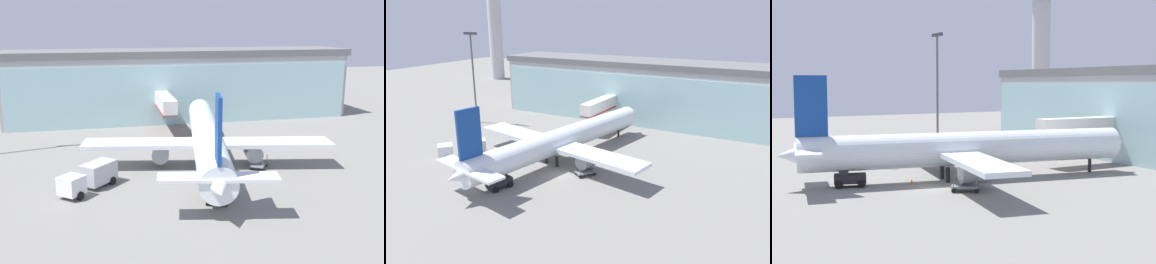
# 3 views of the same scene
# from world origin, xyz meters

# --- Properties ---
(ground) EXTENTS (240.00, 240.00, 0.00)m
(ground) POSITION_xyz_m (0.00, 0.00, 0.00)
(ground) COLOR gray
(terminal_building) EXTENTS (63.77, 13.35, 12.85)m
(terminal_building) POSITION_xyz_m (-0.00, 34.70, 6.43)
(terminal_building) COLOR #A5A5A5
(terminal_building) RESTS_ON ground
(jet_bridge) EXTENTS (2.84, 14.95, 6.11)m
(jet_bridge) POSITION_xyz_m (-4.76, 24.75, 4.74)
(jet_bridge) COLOR silver
(jet_bridge) RESTS_ON ground
(control_tower) EXTENTS (9.07, 9.07, 37.44)m
(control_tower) POSITION_xyz_m (-64.85, 64.10, 22.43)
(control_tower) COLOR #BEBEBE
(control_tower) RESTS_ON ground
(apron_light_mast) EXTENTS (3.20, 0.40, 18.67)m
(apron_light_mast) POSITION_xyz_m (-30.22, 15.67, 11.08)
(apron_light_mast) COLOR #59595E
(apron_light_mast) RESTS_ON ground
(airplane) EXTENTS (30.88, 39.81, 11.39)m
(airplane) POSITION_xyz_m (-2.79, 4.79, 3.38)
(airplane) COLOR white
(airplane) RESTS_ON ground
(catering_truck) EXTENTS (6.55, 6.87, 2.65)m
(catering_truck) POSITION_xyz_m (-17.38, -1.07, 1.47)
(catering_truck) COLOR silver
(catering_truck) RESTS_ON ground
(baggage_cart) EXTENTS (2.93, 3.21, 1.50)m
(baggage_cart) POSITION_xyz_m (3.10, 1.64, 0.50)
(baggage_cart) COLOR slate
(baggage_cart) RESTS_ON ground
(pushback_tug) EXTENTS (2.95, 3.59, 2.30)m
(pushback_tug) POSITION_xyz_m (-5.07, -7.49, 0.97)
(pushback_tug) COLOR black
(pushback_tug) RESTS_ON ground
(safety_cone_nose) EXTENTS (0.36, 0.36, 0.55)m
(safety_cone_nose) POSITION_xyz_m (-3.17, -1.31, 0.28)
(safety_cone_nose) COLOR orange
(safety_cone_nose) RESTS_ON ground
(safety_cone_wingtip) EXTENTS (0.36, 0.36, 0.55)m
(safety_cone_wingtip) POSITION_xyz_m (-18.48, 4.27, 0.28)
(safety_cone_wingtip) COLOR orange
(safety_cone_wingtip) RESTS_ON ground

